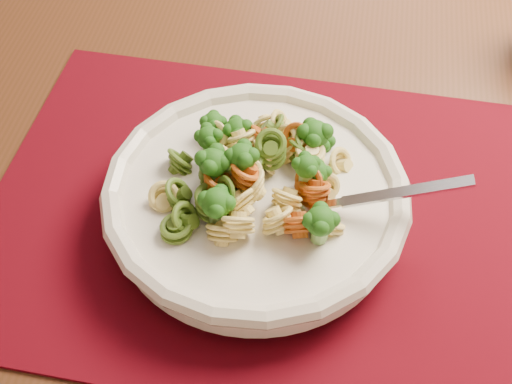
{
  "coord_description": "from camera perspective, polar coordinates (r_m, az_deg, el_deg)",
  "views": [
    {
      "loc": [
        -0.66,
        -1.28,
        1.24
      ],
      "look_at": [
        -0.63,
        -0.87,
        0.75
      ],
      "focal_mm": 50.0,
      "sensor_mm": 36.0,
      "label": 1
    }
  ],
  "objects": [
    {
      "name": "dining_table",
      "position": [
        0.81,
        4.88,
        -0.25
      ],
      "size": [
        1.53,
        1.16,
        0.71
      ],
      "rotation": [
        0.0,
        0.0,
        -0.22
      ],
      "color": "#4A2614",
      "rests_on": "ground"
    },
    {
      "name": "placemat",
      "position": [
        0.67,
        -0.12,
        -1.6
      ],
      "size": [
        0.58,
        0.5,
        0.0
      ],
      "primitive_type": "cube",
      "rotation": [
        0.0,
        0.0,
        -0.25
      ],
      "color": "#51030C",
      "rests_on": "dining_table"
    },
    {
      "name": "pasta_broccoli_heap",
      "position": [
        0.63,
        0.0,
        0.35
      ],
      "size": [
        0.23,
        0.23,
        0.06
      ],
      "primitive_type": null,
      "color": "#E7C772",
      "rests_on": "pasta_bowl"
    },
    {
      "name": "pasta_bowl",
      "position": [
        0.64,
        0.0,
        -0.52
      ],
      "size": [
        0.28,
        0.28,
        0.05
      ],
      "color": "silver",
      "rests_on": "placemat"
    },
    {
      "name": "fork",
      "position": [
        0.62,
        4.65,
        -1.2
      ],
      "size": [
        0.18,
        0.05,
        0.08
      ],
      "primitive_type": null,
      "rotation": [
        0.0,
        -0.35,
        -0.13
      ],
      "color": "silver",
      "rests_on": "pasta_bowl"
    }
  ]
}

